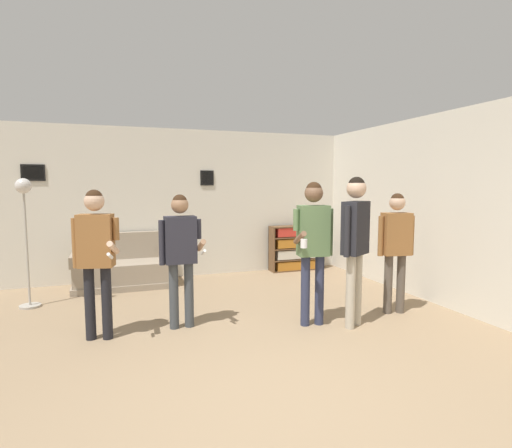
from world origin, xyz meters
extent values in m
plane|color=#937A5B|center=(0.00, 0.00, 0.00)|extent=(20.00, 20.00, 0.00)
cube|color=silver|center=(0.00, 4.68, 1.35)|extent=(8.65, 0.06, 2.70)
cube|color=black|center=(0.45, 4.64, 1.82)|extent=(0.25, 0.02, 0.28)
cube|color=beige|center=(0.45, 4.63, 1.82)|extent=(0.20, 0.01, 0.23)
cube|color=black|center=(-2.41, 4.64, 1.89)|extent=(0.35, 0.02, 0.27)
cube|color=gray|center=(-2.41, 4.63, 1.89)|extent=(0.31, 0.01, 0.22)
cube|color=silver|center=(3.15, 2.32, 1.35)|extent=(0.06, 7.05, 2.70)
cube|color=gray|center=(-1.09, 4.21, 0.05)|extent=(1.55, 0.80, 0.10)
cube|color=gray|center=(-1.09, 4.21, 0.26)|extent=(1.49, 0.74, 0.32)
cube|color=gray|center=(-1.09, 4.54, 0.65)|extent=(1.49, 0.14, 0.46)
cube|color=gray|center=(-1.80, 4.21, 0.51)|extent=(0.12, 0.74, 0.18)
cube|color=gray|center=(-0.38, 4.21, 0.51)|extent=(0.12, 0.74, 0.18)
cube|color=brown|center=(1.68, 4.46, 0.44)|extent=(0.02, 0.30, 0.89)
cube|color=brown|center=(2.70, 4.46, 0.44)|extent=(0.02, 0.30, 0.89)
cube|color=brown|center=(2.19, 4.60, 0.44)|extent=(1.05, 0.01, 0.89)
cube|color=brown|center=(2.19, 4.46, 0.01)|extent=(1.00, 0.30, 0.02)
cube|color=brown|center=(2.19, 4.46, 0.88)|extent=(1.00, 0.30, 0.02)
cube|color=brown|center=(2.19, 4.46, 0.22)|extent=(1.00, 0.30, 0.02)
cube|color=brown|center=(2.19, 4.46, 0.44)|extent=(1.00, 0.30, 0.02)
cube|color=brown|center=(2.19, 4.46, 0.67)|extent=(1.00, 0.30, 0.02)
cube|color=#B77023|center=(2.19, 4.45, 0.11)|extent=(0.86, 0.26, 0.17)
cube|color=beige|center=(2.19, 4.45, 0.33)|extent=(0.86, 0.26, 0.17)
cube|color=#B77023|center=(2.19, 4.45, 0.55)|extent=(0.86, 0.26, 0.17)
cube|color=red|center=(2.19, 4.45, 0.78)|extent=(0.86, 0.26, 0.17)
cylinder|color=#ADA89E|center=(-2.33, 3.48, 0.01)|extent=(0.28, 0.28, 0.03)
cylinder|color=#ADA89E|center=(-2.33, 3.48, 0.81)|extent=(0.03, 0.03, 1.56)
sphere|color=silver|center=(-2.33, 3.48, 1.69)|extent=(0.21, 0.21, 0.21)
cylinder|color=black|center=(-1.46, 1.94, 0.41)|extent=(0.11, 0.11, 0.81)
cylinder|color=black|center=(-1.29, 1.90, 0.41)|extent=(0.11, 0.11, 0.81)
cube|color=#936033|center=(-1.37, 1.92, 1.10)|extent=(0.40, 0.28, 0.58)
sphere|color=#D1A889|center=(-1.37, 1.92, 1.53)|extent=(0.21, 0.21, 0.21)
sphere|color=#382314|center=(-1.37, 1.92, 1.56)|extent=(0.18, 0.18, 0.18)
cylinder|color=#936033|center=(-1.16, 1.87, 1.23)|extent=(0.07, 0.07, 0.24)
cylinder|color=#D1A889|center=(-1.20, 1.74, 1.04)|extent=(0.13, 0.30, 0.18)
cylinder|color=white|center=(-1.23, 1.61, 0.98)|extent=(0.07, 0.15, 0.09)
cylinder|color=#936033|center=(-1.58, 1.97, 1.08)|extent=(0.07, 0.07, 0.54)
cylinder|color=#3D4247|center=(-0.54, 1.98, 0.39)|extent=(0.11, 0.11, 0.78)
cylinder|color=#3D4247|center=(-0.36, 1.98, 0.39)|extent=(0.11, 0.11, 0.78)
cube|color=#282833|center=(-0.45, 1.98, 1.06)|extent=(0.36, 0.21, 0.55)
sphere|color=#997051|center=(-0.45, 1.98, 1.47)|extent=(0.20, 0.20, 0.20)
sphere|color=#382314|center=(-0.45, 1.98, 1.50)|extent=(0.17, 0.17, 0.17)
cylinder|color=#282833|center=(-0.24, 1.99, 1.18)|extent=(0.07, 0.07, 0.23)
cylinder|color=#997051|center=(-0.24, 1.86, 1.00)|extent=(0.07, 0.29, 0.18)
cylinder|color=white|center=(-0.23, 1.73, 0.94)|extent=(0.04, 0.14, 0.09)
cylinder|color=#282833|center=(-0.67, 1.98, 1.04)|extent=(0.07, 0.07, 0.52)
cylinder|color=#2D334C|center=(0.97, 1.56, 0.43)|extent=(0.11, 0.11, 0.85)
cylinder|color=#2D334C|center=(1.15, 1.54, 0.43)|extent=(0.11, 0.11, 0.85)
cube|color=#5B7A4C|center=(1.06, 1.55, 1.16)|extent=(0.38, 0.24, 0.60)
sphere|color=brown|center=(1.06, 1.55, 1.60)|extent=(0.22, 0.22, 0.22)
sphere|color=#382314|center=(1.06, 1.55, 1.64)|extent=(0.19, 0.19, 0.19)
cylinder|color=#5B7A4C|center=(1.27, 1.52, 1.13)|extent=(0.07, 0.07, 0.57)
cylinder|color=#5B7A4C|center=(0.84, 1.57, 1.29)|extent=(0.07, 0.07, 0.26)
cylinder|color=brown|center=(0.83, 1.43, 1.10)|extent=(0.10, 0.32, 0.19)
cylinder|color=white|center=(0.81, 1.29, 1.05)|extent=(0.08, 0.08, 0.10)
cylinder|color=#B7AD99|center=(1.43, 1.29, 0.44)|extent=(0.11, 0.11, 0.88)
cylinder|color=#B7AD99|center=(1.58, 1.38, 0.44)|extent=(0.11, 0.11, 0.88)
cube|color=#232328|center=(1.50, 1.34, 1.20)|extent=(0.41, 0.36, 0.63)
sphere|color=#D1A889|center=(1.50, 1.34, 1.66)|extent=(0.23, 0.23, 0.23)
sphere|color=black|center=(1.50, 1.34, 1.70)|extent=(0.19, 0.19, 0.19)
cylinder|color=#232328|center=(1.69, 1.45, 1.17)|extent=(0.07, 0.07, 0.59)
cylinder|color=#232328|center=(1.32, 1.22, 1.17)|extent=(0.07, 0.07, 0.59)
cylinder|color=brown|center=(2.21, 1.61, 0.39)|extent=(0.11, 0.11, 0.78)
cylinder|color=brown|center=(2.38, 1.58, 0.39)|extent=(0.11, 0.11, 0.78)
cube|color=#936033|center=(2.30, 1.60, 1.06)|extent=(0.39, 0.26, 0.55)
sphere|color=#D1A889|center=(2.30, 1.60, 1.47)|extent=(0.20, 0.20, 0.20)
sphere|color=#382314|center=(2.30, 1.60, 1.51)|extent=(0.17, 0.17, 0.17)
cylinder|color=#936033|center=(2.51, 1.56, 1.04)|extent=(0.07, 0.07, 0.52)
cylinder|color=#936033|center=(2.08, 1.63, 1.04)|extent=(0.07, 0.07, 0.52)
cylinder|color=black|center=(-1.33, 3.62, 0.10)|extent=(0.06, 0.06, 0.19)
cylinder|color=black|center=(-1.33, 3.62, 0.23)|extent=(0.03, 0.03, 0.08)
cylinder|color=white|center=(2.18, 4.46, 0.94)|extent=(0.08, 0.08, 0.11)
camera|label=1|loc=(-1.15, -2.68, 1.71)|focal=28.00mm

